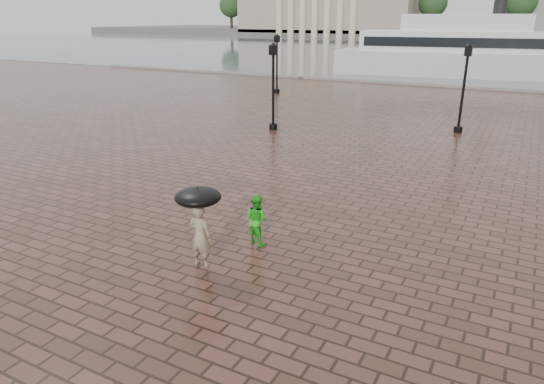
{
  "coord_description": "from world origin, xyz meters",
  "views": [
    {
      "loc": [
        6.13,
        -12.98,
        5.76
      ],
      "look_at": [
        0.48,
        -2.34,
        1.4
      ],
      "focal_mm": 32.0,
      "sensor_mm": 36.0,
      "label": 1
    }
  ],
  "objects_px": {
    "adult_pedestrian": "(200,236)",
    "child_pedestrian": "(257,219)",
    "ferry_near": "(462,51)",
    "street_lamps": "(394,76)"
  },
  "relations": [
    {
      "from": "street_lamps",
      "to": "ferry_near",
      "type": "relative_size",
      "value": 0.83
    },
    {
      "from": "child_pedestrian",
      "to": "adult_pedestrian",
      "type": "bearing_deg",
      "value": 86.89
    },
    {
      "from": "adult_pedestrian",
      "to": "child_pedestrian",
      "type": "height_order",
      "value": "adult_pedestrian"
    },
    {
      "from": "adult_pedestrian",
      "to": "street_lamps",
      "type": "bearing_deg",
      "value": -91.83
    },
    {
      "from": "adult_pedestrian",
      "to": "child_pedestrian",
      "type": "bearing_deg",
      "value": -113.12
    },
    {
      "from": "adult_pedestrian",
      "to": "ferry_near",
      "type": "height_order",
      "value": "ferry_near"
    },
    {
      "from": "adult_pedestrian",
      "to": "child_pedestrian",
      "type": "relative_size",
      "value": 1.16
    },
    {
      "from": "adult_pedestrian",
      "to": "child_pedestrian",
      "type": "distance_m",
      "value": 1.84
    },
    {
      "from": "adult_pedestrian",
      "to": "ferry_near",
      "type": "xyz_separation_m",
      "value": [
        -0.49,
        45.93,
        1.68
      ]
    },
    {
      "from": "child_pedestrian",
      "to": "ferry_near",
      "type": "xyz_separation_m",
      "value": [
        -1.06,
        44.19,
        1.79
      ]
    }
  ]
}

